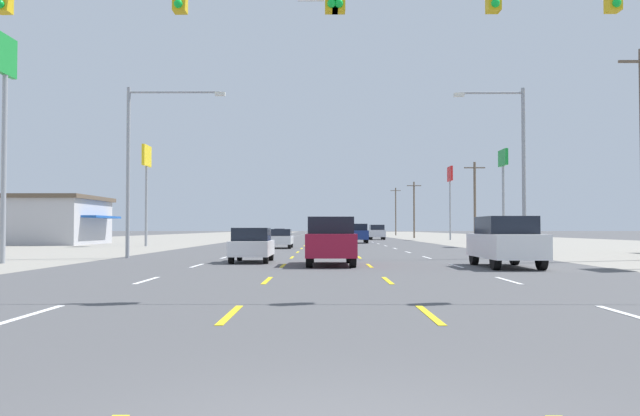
{
  "coord_description": "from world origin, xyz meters",
  "views": [
    {
      "loc": [
        -0.11,
        -4.54,
        1.52
      ],
      "look_at": [
        -0.49,
        66.16,
        3.71
      ],
      "focal_mm": 36.78,
      "sensor_mm": 36.0,
      "label": 1
    }
  ],
  "objects_px": {
    "suv_far_right_nearest": "(506,241)",
    "suv_center_turn_near": "(331,240)",
    "sedan_center_turn_far": "(327,238)",
    "suv_inner_right_farther": "(358,233)",
    "streetlight_right_row_0": "(516,159)",
    "sedan_inner_left_midfar": "(280,238)",
    "pole_sign_right_row_2": "(450,182)",
    "sedan_far_left_distant_a": "(280,233)",
    "hatchback_inner_left_mid": "(252,245)",
    "pole_sign_right_row_1": "(503,173)",
    "suv_far_right_farthest": "(377,232)",
    "pole_sign_left_row_1": "(147,169)",
    "streetlight_left_row_0": "(140,156)",
    "pole_sign_left_row_0": "(5,96)"
  },
  "relations": [
    {
      "from": "sedan_center_turn_far",
      "to": "suv_far_right_farthest",
      "type": "xyz_separation_m",
      "value": [
        6.83,
        34.72,
        0.27
      ]
    },
    {
      "from": "suv_inner_right_farther",
      "to": "streetlight_right_row_0",
      "type": "xyz_separation_m",
      "value": [
        6.36,
        -33.97,
        4.03
      ]
    },
    {
      "from": "sedan_center_turn_far",
      "to": "pole_sign_left_row_0",
      "type": "bearing_deg",
      "value": -120.13
    },
    {
      "from": "streetlight_left_row_0",
      "to": "pole_sign_left_row_1",
      "type": "bearing_deg",
      "value": 104.4
    },
    {
      "from": "pole_sign_left_row_1",
      "to": "pole_sign_right_row_1",
      "type": "distance_m",
      "value": 29.88
    },
    {
      "from": "sedan_far_left_distant_a",
      "to": "streetlight_right_row_0",
      "type": "distance_m",
      "value": 74.96
    },
    {
      "from": "pole_sign_right_row_2",
      "to": "pole_sign_left_row_1",
      "type": "bearing_deg",
      "value": -136.64
    },
    {
      "from": "hatchback_inner_left_mid",
      "to": "suv_inner_right_farther",
      "type": "height_order",
      "value": "suv_inner_right_farther"
    },
    {
      "from": "sedan_far_left_distant_a",
      "to": "pole_sign_right_row_2",
      "type": "xyz_separation_m",
      "value": [
        23.59,
        -21.23,
        6.74
      ]
    },
    {
      "from": "pole_sign_left_row_0",
      "to": "hatchback_inner_left_mid",
      "type": "bearing_deg",
      "value": 5.86
    },
    {
      "from": "suv_inner_right_farther",
      "to": "sedan_far_left_distant_a",
      "type": "bearing_deg",
      "value": 105.29
    },
    {
      "from": "suv_inner_right_farther",
      "to": "suv_far_right_nearest",
      "type": "bearing_deg",
      "value": -85.11
    },
    {
      "from": "suv_inner_right_farther",
      "to": "pole_sign_right_row_1",
      "type": "distance_m",
      "value": 18.38
    },
    {
      "from": "suv_inner_right_farther",
      "to": "suv_far_right_farthest",
      "type": "bearing_deg",
      "value": 79.8
    },
    {
      "from": "hatchback_inner_left_mid",
      "to": "streetlight_left_row_0",
      "type": "relative_size",
      "value": 0.44
    },
    {
      "from": "suv_far_right_nearest",
      "to": "pole_sign_left_row_0",
      "type": "xyz_separation_m",
      "value": [
        -20.98,
        2.65,
        6.24
      ]
    },
    {
      "from": "pole_sign_left_row_0",
      "to": "pole_sign_right_row_2",
      "type": "distance_m",
      "value": 64.46
    },
    {
      "from": "suv_center_turn_near",
      "to": "pole_sign_left_row_1",
      "type": "xyz_separation_m",
      "value": [
        -15.33,
        28.3,
        5.56
      ]
    },
    {
      "from": "sedan_inner_left_midfar",
      "to": "pole_sign_right_row_2",
      "type": "height_order",
      "value": "pole_sign_right_row_2"
    },
    {
      "from": "suv_far_right_farthest",
      "to": "pole_sign_right_row_2",
      "type": "distance_m",
      "value": 11.6
    },
    {
      "from": "suv_center_turn_near",
      "to": "streetlight_left_row_0",
      "type": "bearing_deg",
      "value": 146.53
    },
    {
      "from": "suv_far_right_nearest",
      "to": "streetlight_left_row_0",
      "type": "bearing_deg",
      "value": 154.5
    },
    {
      "from": "sedan_inner_left_midfar",
      "to": "pole_sign_right_row_2",
      "type": "xyz_separation_m",
      "value": [
        19.77,
        35.15,
        6.74
      ]
    },
    {
      "from": "suv_center_turn_near",
      "to": "streetlight_right_row_0",
      "type": "relative_size",
      "value": 0.56
    },
    {
      "from": "pole_sign_left_row_1",
      "to": "hatchback_inner_left_mid",
      "type": "bearing_deg",
      "value": -65.55
    },
    {
      "from": "suv_far_right_nearest",
      "to": "sedan_far_left_distant_a",
      "type": "xyz_separation_m",
      "value": [
        -14.22,
        80.76,
        -0.27
      ]
    },
    {
      "from": "pole_sign_right_row_2",
      "to": "suv_center_turn_near",
      "type": "bearing_deg",
      "value": -105.57
    },
    {
      "from": "pole_sign_right_row_1",
      "to": "pole_sign_left_row_1",
      "type": "bearing_deg",
      "value": 177.11
    },
    {
      "from": "suv_center_turn_near",
      "to": "hatchback_inner_left_mid",
      "type": "bearing_deg",
      "value": 146.82
    },
    {
      "from": "suv_far_right_farthest",
      "to": "streetlight_right_row_0",
      "type": "relative_size",
      "value": 0.56
    },
    {
      "from": "pole_sign_left_row_1",
      "to": "streetlight_right_row_0",
      "type": "height_order",
      "value": "streetlight_right_row_0"
    },
    {
      "from": "suv_center_turn_near",
      "to": "pole_sign_left_row_1",
      "type": "distance_m",
      "value": 32.67
    },
    {
      "from": "sedan_center_turn_far",
      "to": "streetlight_left_row_0",
      "type": "distance_m",
      "value": 21.92
    },
    {
      "from": "suv_far_right_nearest",
      "to": "pole_sign_right_row_2",
      "type": "bearing_deg",
      "value": 81.05
    },
    {
      "from": "suv_center_turn_near",
      "to": "sedan_center_turn_far",
      "type": "xyz_separation_m",
      "value": [
        -0.02,
        25.57,
        -0.27
      ]
    },
    {
      "from": "sedan_inner_left_midfar",
      "to": "suv_inner_right_farther",
      "type": "distance_m",
      "value": 18.77
    },
    {
      "from": "sedan_inner_left_midfar",
      "to": "streetlight_right_row_0",
      "type": "distance_m",
      "value": 21.54
    },
    {
      "from": "pole_sign_left_row_1",
      "to": "sedan_center_turn_far",
      "type": "bearing_deg",
      "value": -10.14
    },
    {
      "from": "sedan_center_turn_far",
      "to": "pole_sign_right_row_2",
      "type": "xyz_separation_m",
      "value": [
        16.2,
        32.5,
        6.74
      ]
    },
    {
      "from": "suv_far_right_farthest",
      "to": "suv_far_right_nearest",
      "type": "bearing_deg",
      "value": -90.0
    },
    {
      "from": "suv_inner_right_farther",
      "to": "pole_sign_right_row_1",
      "type": "relative_size",
      "value": 0.61
    },
    {
      "from": "pole_sign_right_row_2",
      "to": "streetlight_right_row_0",
      "type": "xyz_separation_m",
      "value": [
        -6.59,
        -51.64,
        -2.44
      ]
    },
    {
      "from": "hatchback_inner_left_mid",
      "to": "streetlight_right_row_0",
      "type": "height_order",
      "value": "streetlight_right_row_0"
    },
    {
      "from": "pole_sign_right_row_2",
      "to": "suv_far_right_farthest",
      "type": "bearing_deg",
      "value": 166.66
    },
    {
      "from": "pole_sign_right_row_1",
      "to": "pole_sign_right_row_2",
      "type": "height_order",
      "value": "pole_sign_right_row_2"
    },
    {
      "from": "hatchback_inner_left_mid",
      "to": "pole_sign_left_row_1",
      "type": "relative_size",
      "value": 0.46
    },
    {
      "from": "sedan_far_left_distant_a",
      "to": "hatchback_inner_left_mid",
      "type": "bearing_deg",
      "value": -87.09
    },
    {
      "from": "suv_far_right_farthest",
      "to": "streetlight_right_row_0",
      "type": "height_order",
      "value": "streetlight_right_row_0"
    },
    {
      "from": "suv_far_right_nearest",
      "to": "suv_center_turn_near",
      "type": "bearing_deg",
      "value": 167.91
    },
    {
      "from": "sedan_center_turn_far",
      "to": "suv_inner_right_farther",
      "type": "bearing_deg",
      "value": 77.63
    }
  ]
}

